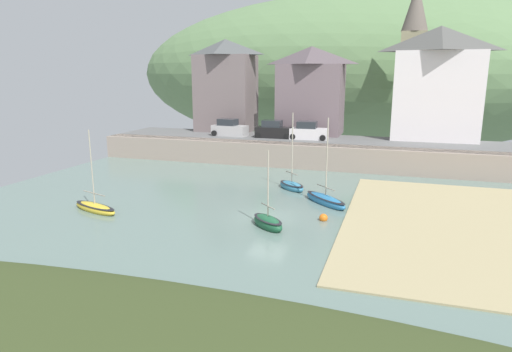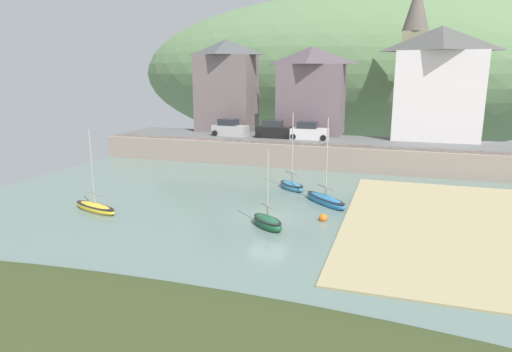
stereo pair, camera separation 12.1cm
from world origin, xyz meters
name	(u,v)px [view 1 (the left image)]	position (x,y,z in m)	size (l,w,h in m)	color
ground	(238,278)	(1.40, -9.56, 0.16)	(48.00, 41.00, 0.61)	slate
quay_seawall	(315,154)	(0.00, 17.50, 1.36)	(48.00, 9.40, 2.40)	gray
hillside_backdrop	(355,74)	(-0.09, 55.20, 9.39)	(80.00, 44.00, 26.83)	#5F8152
waterfront_building_left	(226,85)	(-12.85, 25.20, 8.05)	(7.15, 5.40, 11.14)	slate
waterfront_building_centre	(311,90)	(-2.16, 25.20, 7.54)	(7.73, 5.19, 10.12)	slate
waterfront_building_right	(437,83)	(11.57, 25.20, 8.46)	(9.13, 6.26, 11.95)	white
church_with_spire	(412,57)	(8.93, 29.20, 11.30)	(3.00, 3.00, 17.27)	#98906B
fishing_boat_green	(268,222)	(0.59, -1.86, 0.32)	(2.88, 2.74, 5.14)	#1C5333
sailboat_white_hull	(292,186)	(-0.20, 7.86, 0.30)	(3.01, 2.88, 6.57)	teal
motorboat_with_cabin	(95,207)	(-11.96, -2.35, 0.26)	(4.38, 2.33, 5.91)	gold
rowboat_small_beached	(325,200)	(3.20, 4.43, 0.30)	(3.99, 3.90, 6.59)	teal
parked_car_near_slipway	(229,129)	(-10.72, 20.70, 3.20)	(4.26, 2.13, 1.95)	#BAB7B7
parked_car_by_wall	(274,130)	(-5.37, 20.70, 3.20)	(4.12, 1.82, 1.95)	black
parked_car_end_of_row	(309,132)	(-1.41, 20.70, 3.20)	(4.15, 1.82, 1.95)	silver
mooring_buoy	(323,218)	(3.71, 0.53, 0.17)	(0.57, 0.57, 0.57)	orange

